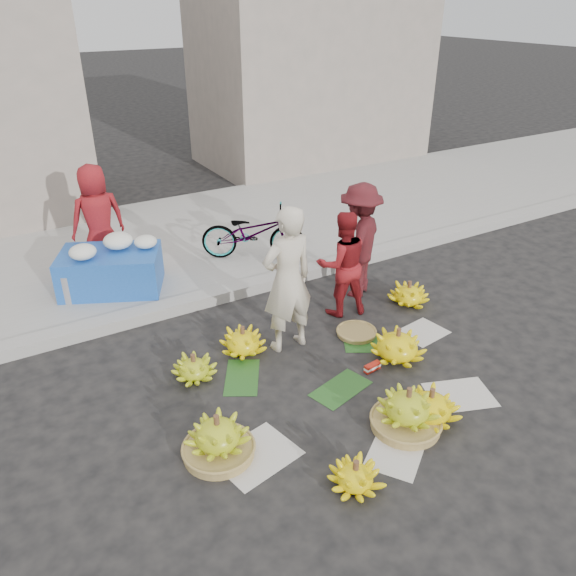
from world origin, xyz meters
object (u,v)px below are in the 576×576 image
banana_bunch_0 (218,438)px  vendor_cream (288,280)px  flower_table (111,268)px  bicycle (253,233)px  banana_bunch_4 (397,345)px

banana_bunch_0 → vendor_cream: bearing=40.4°
flower_table → bicycle: 2.09m
banana_bunch_4 → vendor_cream: bearing=137.6°
banana_bunch_4 → bicycle: size_ratio=0.43×
banana_bunch_0 → vendor_cream: (1.41, 1.20, 0.67)m
banana_bunch_0 → flower_table: flower_table is taller
vendor_cream → bicycle: vendor_cream is taller
bicycle → banana_bunch_4: bearing=-144.4°
bicycle → vendor_cream: bearing=-166.5°
banana_bunch_0 → banana_bunch_4: bearing=8.7°
banana_bunch_4 → flower_table: (-2.34, 3.07, 0.25)m
bicycle → banana_bunch_0: bearing=179.0°
banana_bunch_4 → vendor_cream: (-0.93, 0.85, 0.68)m
flower_table → bicycle: bicycle is taller
vendor_cream → bicycle: bearing=-109.1°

